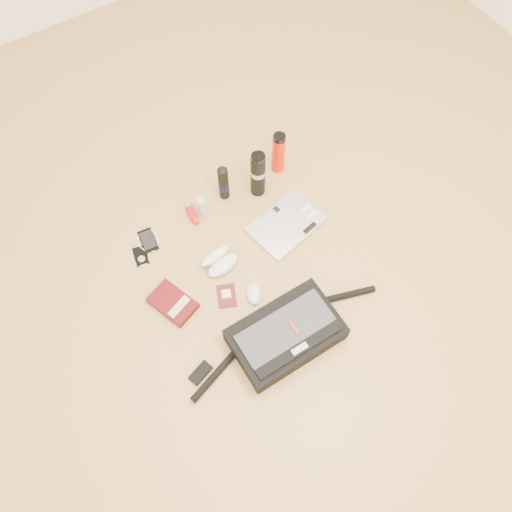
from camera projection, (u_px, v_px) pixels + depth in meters
name	position (u px, v px, depth m)	size (l,w,h in m)	color
ground	(265.00, 286.00, 2.12)	(4.00, 4.00, 0.00)	#AF8448
messenger_bag	(285.00, 335.00, 1.97)	(0.88, 0.26, 0.12)	black
laptop	(286.00, 224.00, 2.24)	(0.35, 0.28, 0.03)	#BABABD
book	(173.00, 302.00, 2.07)	(0.18, 0.22, 0.04)	#47090C
passport	(226.00, 296.00, 2.10)	(0.11, 0.13, 0.01)	#4B0F1D
mouse	(254.00, 294.00, 2.08)	(0.09, 0.11, 0.03)	silver
sunglasses_case	(219.00, 261.00, 2.14)	(0.17, 0.15, 0.09)	silver
ipod	(141.00, 256.00, 2.18)	(0.10, 0.10, 0.01)	black
phone	(148.00, 240.00, 2.21)	(0.10, 0.12, 0.01)	black
inhaler	(192.00, 213.00, 2.26)	(0.04, 0.12, 0.03)	#AA0A16
spray_bottle	(202.00, 207.00, 2.23)	(0.04, 0.04, 0.12)	#99BCC9
aerosol_can	(223.00, 183.00, 2.23)	(0.06, 0.06, 0.20)	black
thermos_black	(258.00, 174.00, 2.22)	(0.07, 0.07, 0.26)	black
thermos_red	(278.00, 153.00, 2.29)	(0.07, 0.07, 0.23)	red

